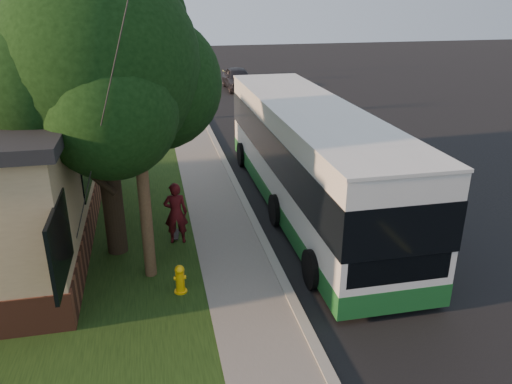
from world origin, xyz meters
TOP-DOWN VIEW (x-y plane):
  - ground at (0.00, 0.00)m, footprint 120.00×120.00m
  - road at (4.00, 10.00)m, footprint 8.00×80.00m
  - curb at (0.00, 10.00)m, footprint 0.25×80.00m
  - sidewalk at (-1.00, 10.00)m, footprint 2.00×80.00m
  - grass_verge at (-4.50, 10.00)m, footprint 5.00×80.00m
  - fire_hydrant at (-2.60, 0.00)m, footprint 0.32×0.32m
  - utility_pole at (-3.31, 0.99)m, footprint 2.86×3.21m
  - leafy_tree at (-4.17, 2.65)m, footprint 6.30×6.00m
  - bare_tree_near at (-3.50, 18.00)m, footprint 1.38×1.21m
  - bare_tree_far at (-3.00, 30.00)m, footprint 1.38×1.21m
  - traffic_signal at (0.50, 34.00)m, footprint 0.18×0.22m
  - transit_bus at (2.06, 4.46)m, footprint 3.04×13.19m
  - skateboarder at (-2.50, 2.69)m, footprint 0.71×0.49m
  - skateboard_main at (-2.52, 3.07)m, footprint 0.29×0.75m
  - distant_car at (3.67, 27.02)m, footprint 1.98×4.80m

SIDE VIEW (x-z plane):
  - ground at x=0.00m, z-range 0.00..0.00m
  - road at x=4.00m, z-range 0.00..0.01m
  - grass_verge at x=-4.50m, z-range 0.00..0.07m
  - sidewalk at x=-1.00m, z-range 0.00..0.08m
  - curb at x=0.00m, z-range 0.00..0.12m
  - skateboard_main at x=-2.52m, z-range 0.09..0.16m
  - fire_hydrant at x=-2.60m, z-range 0.06..0.80m
  - distant_car at x=3.67m, z-range 0.00..1.63m
  - skateboarder at x=-2.50m, z-range 0.07..1.93m
  - transit_bus at x=2.06m, z-range 0.12..3.68m
  - bare_tree_far at x=-3.00m, z-range -0.01..4.02m
  - bare_tree_near at x=-3.50m, z-range 0.00..4.30m
  - traffic_signal at x=0.50m, z-range 0.41..5.91m
  - utility_pole at x=-3.31m, z-range 0.10..9.17m
  - leafy_tree at x=-4.17m, z-range 1.27..9.07m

